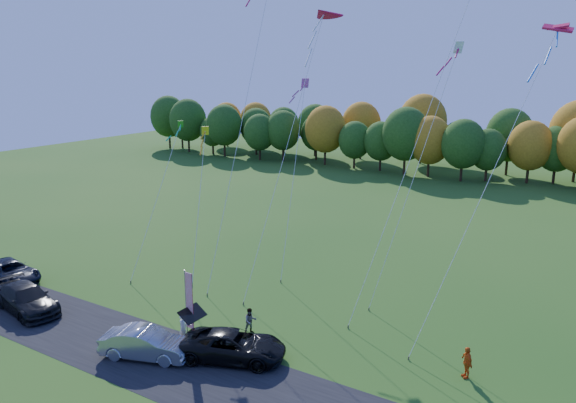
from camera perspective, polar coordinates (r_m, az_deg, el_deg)
The scene contains 19 objects.
ground at distance 33.85m, azimuth -5.54°, elevation -13.70°, with size 160.00×160.00×0.00m, color #1E4E14.
asphalt_strip at distance 31.18m, azimuth -10.19°, elevation -16.43°, with size 90.00×6.00×0.01m, color black.
tree_line at distance 82.31m, azimuth 18.37°, elevation 2.19°, with size 116.00×12.00×10.00m, color #1E4711, non-canonical shape.
black_suv at distance 31.43m, azimuth -5.57°, elevation -14.36°, with size 2.63×5.69×1.58m, color black.
silver_sedan at distance 32.38m, azimuth -14.23°, elevation -13.80°, with size 1.73×4.97×1.64m, color #9B9A9F.
dark_truck_a at distance 40.45m, azimuth -25.03°, elevation -8.94°, with size 2.38×5.87×1.70m, color black.
dark_suv_west at distance 46.26m, azimuth -26.43°, elevation -6.39°, with size 2.56×5.55×1.54m, color black.
person_tailgate_a at distance 33.67m, azimuth -10.61°, elevation -12.49°, with size 0.59×0.39×1.62m, color white.
person_tailgate_b at distance 34.06m, azimuth -3.85°, elevation -12.00°, with size 0.76×0.59×1.56m, color gray.
person_east at distance 31.04m, azimuth 17.70°, elevation -15.29°, with size 0.98×0.41×1.68m, color #DD5B14.
feather_flag at distance 32.42m, azimuth -10.07°, elevation -9.79°, with size 0.59×0.10×4.45m.
kite_delta_blue at distance 41.58m, azimuth -4.38°, elevation 9.92°, with size 3.22×12.16×25.46m.
kite_parafoil_orange at distance 35.67m, azimuth 15.05°, elevation 11.57°, with size 7.35×11.87×29.30m.
kite_delta_red at distance 38.93m, azimuth 0.11°, elevation 6.61°, with size 2.75×10.25×20.61m.
kite_parafoil_rainbow at distance 32.28m, azimuth 19.32°, elevation 1.04°, with size 6.21×8.72×18.08m.
kite_diamond_yellow at distance 38.91m, azimuth -9.11°, elevation -1.15°, with size 2.63×5.09×11.65m.
kite_diamond_green at distance 43.54m, azimuth -13.11°, elevation 0.53°, with size 0.92×6.86×11.57m.
kite_diamond_white at distance 36.52m, azimuth 12.59°, elevation 2.18°, with size 3.94×5.50×17.33m.
kite_diamond_pink at distance 42.14m, azimuth 0.55°, elevation 2.40°, with size 2.01×6.30×14.89m.
Camera 1 is at (18.49, -23.67, 15.60)m, focal length 35.00 mm.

